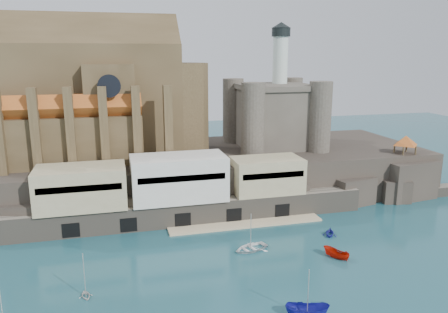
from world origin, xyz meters
TOP-DOWN VIEW (x-y plane):
  - ground at (0.00, 0.00)m, footprint 300.00×300.00m
  - promontory at (-0.19, 39.37)m, footprint 100.00×36.00m
  - quay at (-10.19, 23.07)m, footprint 70.00×12.00m
  - church at (-24.13, 41.85)m, footprint 47.00×25.93m
  - castle_keep at (16.08, 41.08)m, footprint 21.20×21.20m
  - rock_outcrop at (42.00, 25.84)m, footprint 14.50×10.50m
  - pavilion at (42.00, 26.00)m, footprint 6.40×6.40m
  - boat_4 at (-26.62, -1.13)m, footprint 2.50×1.86m
  - boat_5 at (11.84, 1.05)m, footprint 2.41×2.43m
  - boat_6 at (-0.58, 7.26)m, footprint 2.52×4.52m
  - boat_7 at (15.11, 9.34)m, footprint 3.46×3.09m

SIDE VIEW (x-z plane):
  - ground at x=0.00m, z-range 0.00..0.00m
  - boat_4 at x=-26.62m, z-range -1.29..1.29m
  - boat_5 at x=11.84m, z-range -2.31..2.31m
  - boat_6 at x=-0.58m, z-range -3.04..3.04m
  - boat_7 at x=15.11m, z-range -1.71..1.71m
  - rock_outcrop at x=42.00m, z-range -0.33..8.37m
  - promontory at x=-0.19m, z-range -0.08..9.92m
  - quay at x=-10.19m, z-range -0.46..12.59m
  - pavilion at x=42.00m, z-range 10.03..15.43m
  - castle_keep at x=16.08m, z-range 3.66..32.96m
  - church at x=-24.13m, z-range 6.88..37.38m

